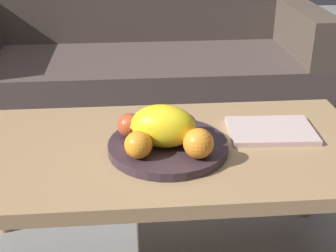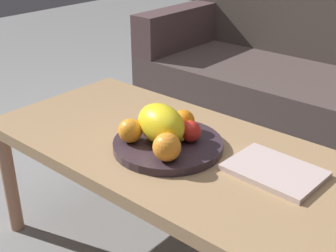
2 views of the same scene
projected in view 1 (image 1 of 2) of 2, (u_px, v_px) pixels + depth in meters
The scene contains 11 objects.
coffee_table at pixel (162, 161), 1.35m from camera, with size 1.19×0.59×0.45m.
couch at pixel (143, 69), 2.39m from camera, with size 1.70×0.70×0.90m.
fruit_bowl at pixel (168, 146), 1.30m from camera, with size 0.33×0.33×0.03m, color #362830.
melon_large_front at pixel (164, 126), 1.26m from camera, with size 0.18×0.12×0.12m, color yellow.
orange_front at pixel (138, 145), 1.21m from camera, with size 0.07×0.07×0.07m, color orange.
orange_left at pixel (198, 143), 1.21m from camera, with size 0.08×0.08×0.08m, color orange.
orange_right at pixel (163, 118), 1.36m from camera, with size 0.07×0.07×0.07m, color orange.
apple_front at pixel (129, 125), 1.31m from camera, with size 0.07×0.07×0.07m, color #B84826.
apple_left at pixel (185, 124), 1.33m from camera, with size 0.06×0.06×0.06m, color red.
banana_bunch at pixel (158, 126), 1.32m from camera, with size 0.17×0.14×0.06m.
magazine at pixel (271, 131), 1.40m from camera, with size 0.25×0.18×0.02m, color beige.
Camera 1 is at (-0.08, -1.17, 1.09)m, focal length 50.35 mm.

